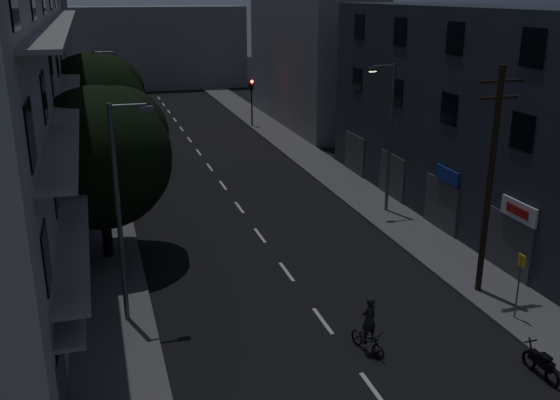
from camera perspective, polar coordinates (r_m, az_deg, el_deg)
ground at (r=40.20m, az=-5.38°, el=1.55°), size 160.00×160.00×0.00m
sidewalk_left at (r=39.48m, az=-16.10°, el=0.68°), size 3.00×90.00×0.15m
sidewalk_right at (r=42.23m, az=4.63°, el=2.51°), size 3.00×90.00×0.15m
lane_markings at (r=46.12m, az=-6.97°, el=3.71°), size 0.15×60.50×0.01m
building_right at (r=33.66m, az=19.04°, el=6.95°), size 6.19×28.00×11.00m
building_far_left at (r=61.03m, az=-21.71°, el=13.78°), size 6.00×20.00×16.00m
building_far_right at (r=58.35m, az=2.81°, el=13.38°), size 6.00×20.00×13.00m
building_far_end at (r=83.35m, az=-11.98°, el=13.49°), size 24.00×8.00×10.00m
tree_near at (r=28.37m, az=-16.06°, el=4.22°), size 6.29×6.29×7.76m
tree_mid at (r=40.01m, az=-16.70°, el=8.42°), size 6.56×6.56×8.07m
tree_far at (r=49.81m, az=-16.78°, el=9.71°), size 5.91×5.91×7.31m
traffic_signal_far_right at (r=56.52m, az=-2.60°, el=9.74°), size 0.28×0.37×4.10m
traffic_signal_far_left at (r=53.25m, az=-15.66°, el=8.55°), size 0.28×0.37×4.10m
street_lamp_left_near at (r=22.43m, az=-14.32°, el=-0.40°), size 1.51×0.25×8.00m
street_lamp_right at (r=33.88m, az=9.88°, el=6.20°), size 1.51×0.25×8.00m
street_lamp_left_far at (r=42.29m, az=-16.13°, el=8.16°), size 1.51×0.25×8.00m
utility_pole at (r=25.21m, az=18.66°, el=1.90°), size 1.80×0.24×9.00m
bus_stop_sign at (r=24.40m, az=21.08°, el=-6.39°), size 0.06×0.35×2.52m
motorcycle at (r=22.05m, az=22.75°, el=-13.67°), size 0.49×1.69×1.08m
cyclist at (r=21.70m, az=8.06°, el=-11.99°), size 1.03×1.73×2.08m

